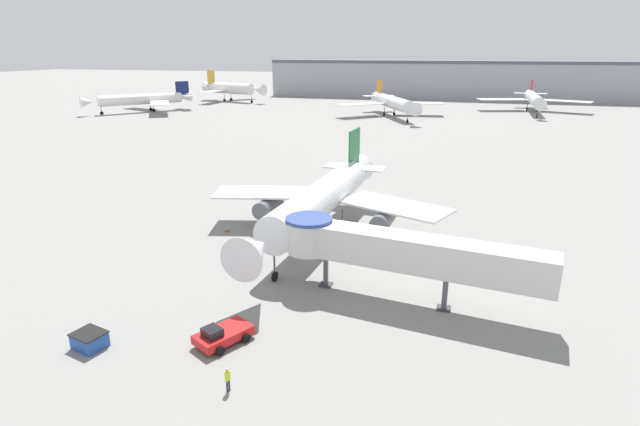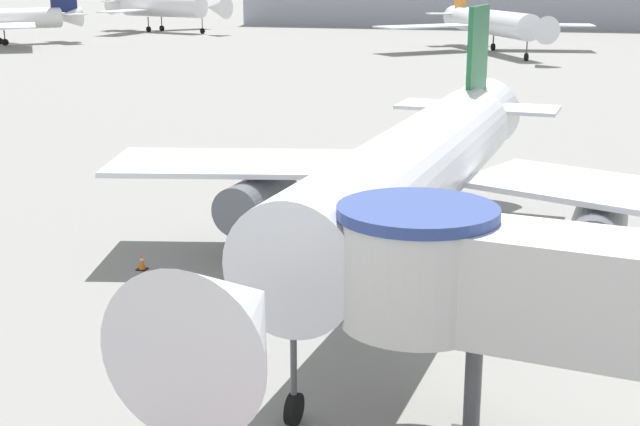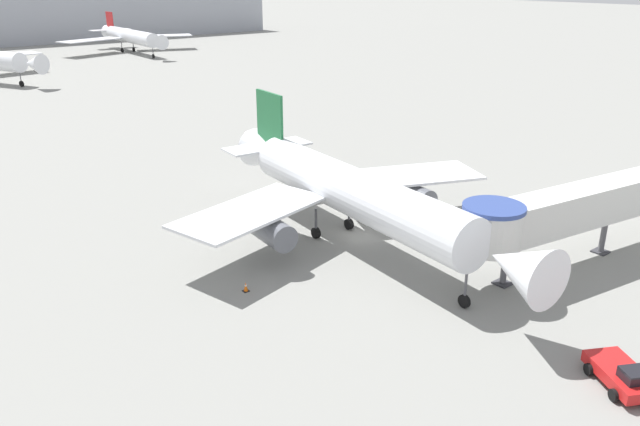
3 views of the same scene
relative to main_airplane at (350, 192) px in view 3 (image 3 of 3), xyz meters
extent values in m
plane|color=gray|center=(1.51, 0.39, -4.31)|extent=(800.00, 800.00, 0.00)
cylinder|color=silver|center=(-0.06, -0.72, 0.14)|extent=(5.69, 24.35, 3.72)
cone|color=silver|center=(-1.35, -16.26, 0.14)|extent=(4.04, 4.38, 3.72)
cone|color=silver|center=(1.04, 12.60, 0.14)|extent=(4.16, 5.86, 3.72)
cube|color=silver|center=(-7.64, 2.46, -0.52)|extent=(12.84, 8.00, 0.22)
cube|color=silver|center=(7.94, 1.17, -0.52)|extent=(13.08, 9.59, 0.22)
cube|color=#1E6638|center=(1.02, 12.32, 3.48)|extent=(0.60, 4.40, 4.83)
cube|color=silver|center=(1.07, 12.87, 0.79)|extent=(8.33, 3.73, 0.18)
cylinder|color=#565960|center=(-6.80, 1.05, -1.79)|extent=(2.40, 4.55, 2.04)
cylinder|color=#565960|center=(6.88, -0.08, -1.79)|extent=(2.40, 4.55, 2.04)
cylinder|color=#4C4C51|center=(-1.03, -12.42, -2.79)|extent=(0.18, 0.18, 2.14)
cylinder|color=black|center=(-1.03, -12.42, -3.86)|extent=(0.33, 0.92, 0.90)
cylinder|color=#4C4C51|center=(-1.48, 2.42, -2.79)|extent=(0.22, 0.22, 2.14)
cylinder|color=black|center=(-1.48, 2.42, -3.86)|extent=(0.47, 0.93, 0.90)
cylinder|color=#4C4C51|center=(1.86, 2.15, -2.79)|extent=(0.22, 0.22, 2.14)
cylinder|color=black|center=(1.86, 2.15, -3.86)|extent=(0.47, 0.93, 0.90)
cube|color=silver|center=(11.98, -13.28, 0.14)|extent=(20.23, 5.58, 2.80)
cylinder|color=silver|center=(2.06, -11.78, 0.14)|extent=(3.90, 3.90, 2.80)
cylinder|color=navy|center=(2.06, -11.78, 1.69)|extent=(4.10, 4.09, 0.30)
cylinder|color=#56565B|center=(3.65, -12.02, -2.79)|extent=(0.44, 0.44, 3.04)
cube|color=#333338|center=(3.65, -12.02, -4.25)|extent=(1.10, 1.10, 0.12)
cylinder|color=#56565B|center=(13.97, -13.58, -2.79)|extent=(0.44, 0.44, 3.04)
cube|color=#333338|center=(13.97, -13.58, -4.25)|extent=(1.10, 1.10, 0.12)
cube|color=red|center=(-1.06, -22.79, -3.67)|extent=(3.82, 4.57, 0.63)
cube|color=black|center=(-1.50, -23.58, -3.07)|extent=(1.67, 1.61, 0.57)
cylinder|color=black|center=(-2.55, -23.23, -3.98)|extent=(0.61, 0.73, 0.65)
cylinder|color=black|center=(-1.48, -21.29, -3.98)|extent=(0.61, 0.73, 0.65)
cylinder|color=black|center=(0.42, -22.34, -3.98)|extent=(0.61, 0.73, 0.65)
cube|color=black|center=(10.60, -0.13, -4.29)|extent=(0.51, 0.51, 0.04)
cone|color=orange|center=(10.60, -0.13, -3.87)|extent=(0.35, 0.35, 0.80)
cylinder|color=white|center=(10.60, -0.13, -3.78)|extent=(0.19, 0.19, 0.10)
cube|color=black|center=(-10.85, -1.73, -4.29)|extent=(0.41, 0.41, 0.04)
cone|color=orange|center=(-10.85, -1.73, -3.95)|extent=(0.28, 0.28, 0.64)
cylinder|color=white|center=(-10.85, -1.73, -3.87)|extent=(0.16, 0.16, 0.08)
cone|color=silver|center=(1.52, 89.58, 0.19)|extent=(5.07, 5.24, 3.68)
cube|color=silver|center=(1.04, 112.24, -0.45)|extent=(15.96, 8.03, 0.22)
cylinder|color=#4C4C51|center=(-0.27, 93.28, -2.70)|extent=(0.18, 0.18, 2.11)
cylinder|color=black|center=(-0.27, 93.28, -3.76)|extent=(0.71, 1.10, 1.10)
cylinder|color=silver|center=(37.20, 129.50, 0.05)|extent=(4.34, 28.36, 3.55)
cone|color=silver|center=(36.71, 111.99, 0.05)|extent=(3.66, 4.00, 3.55)
cone|color=silver|center=(37.63, 144.87, 0.05)|extent=(3.70, 5.42, 3.55)
cube|color=silver|center=(27.45, 133.10, -0.57)|extent=(17.17, 10.31, 0.22)
cube|color=silver|center=(47.13, 132.55, -0.57)|extent=(17.21, 11.07, 0.22)
cube|color=#B21E1E|center=(37.62, 144.60, 3.25)|extent=(0.38, 4.88, 4.61)
cube|color=silver|center=(37.64, 145.13, 0.68)|extent=(11.06, 3.72, 0.18)
cylinder|color=#4C4C51|center=(36.82, 116.07, -2.74)|extent=(0.18, 0.18, 2.04)
cylinder|color=black|center=(36.82, 116.07, -3.76)|extent=(0.29, 1.11, 1.10)
cylinder|color=#4C4C51|center=(35.70, 133.07, -2.74)|extent=(0.22, 0.22, 2.04)
cylinder|color=black|center=(35.70, 133.07, -3.76)|extent=(0.43, 1.11, 1.10)
cylinder|color=#4C4C51|center=(38.89, 132.98, -2.74)|extent=(0.22, 0.22, 2.04)
cylinder|color=black|center=(38.89, 132.98, -3.76)|extent=(0.43, 1.11, 1.10)
cube|color=#999EA8|center=(17.37, 175.39, 2.86)|extent=(171.02, 19.91, 14.35)
camera|label=1|loc=(13.91, -50.93, 15.73)|focal=28.00mm
camera|label=2|loc=(5.45, -33.13, 7.48)|focal=50.00mm
camera|label=3|loc=(-30.45, -34.18, 15.98)|focal=35.00mm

